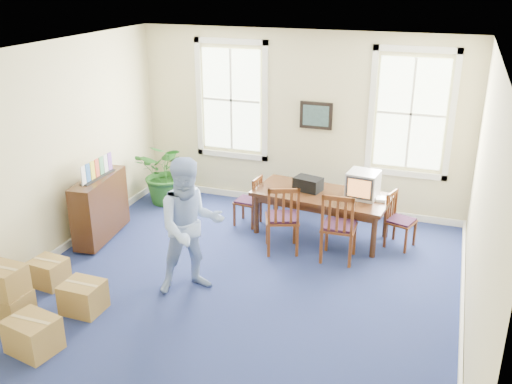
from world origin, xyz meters
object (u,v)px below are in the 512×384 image
(credenza, at_px, (100,209))
(crt_tv, at_px, (363,185))
(potted_plant, at_px, (167,173))
(cardboard_boxes, at_px, (25,292))
(chair_near_left, at_px, (282,217))
(conference_table, at_px, (321,214))
(man, at_px, (190,226))

(credenza, bearing_deg, crt_tv, 12.19)
(potted_plant, height_order, cardboard_boxes, potted_plant)
(chair_near_left, bearing_deg, credenza, -9.87)
(conference_table, height_order, crt_tv, crt_tv)
(chair_near_left, xyz_separation_m, potted_plant, (-2.59, 1.15, 0.04))
(chair_near_left, bearing_deg, man, 40.67)
(man, distance_m, cardboard_boxes, 2.21)
(chair_near_left, relative_size, cardboard_boxes, 0.81)
(conference_table, relative_size, crt_tv, 4.29)
(credenza, relative_size, cardboard_boxes, 0.93)
(crt_tv, relative_size, chair_near_left, 0.45)
(man, distance_m, potted_plant, 3.22)
(chair_near_left, xyz_separation_m, man, (-0.82, -1.52, 0.39))
(chair_near_left, relative_size, man, 0.59)
(conference_table, distance_m, credenza, 3.60)
(conference_table, bearing_deg, crt_tv, 10.88)
(conference_table, height_order, man, man)
(conference_table, relative_size, man, 1.15)
(chair_near_left, distance_m, credenza, 2.96)
(credenza, bearing_deg, cardboard_boxes, -85.97)
(potted_plant, bearing_deg, conference_table, -7.62)
(conference_table, height_order, potted_plant, potted_plant)
(chair_near_left, xyz_separation_m, cardboard_boxes, (-2.47, -2.89, -0.16))
(crt_tv, relative_size, potted_plant, 0.42)
(chair_near_left, height_order, cardboard_boxes, chair_near_left)
(potted_plant, bearing_deg, man, -56.57)
(crt_tv, height_order, credenza, crt_tv)
(credenza, relative_size, potted_plant, 1.07)
(conference_table, distance_m, crt_tv, 0.87)
(man, xyz_separation_m, potted_plant, (-1.76, 2.67, -0.34))
(conference_table, bearing_deg, cardboard_boxes, -122.23)
(chair_near_left, xyz_separation_m, credenza, (-2.90, -0.57, -0.05))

